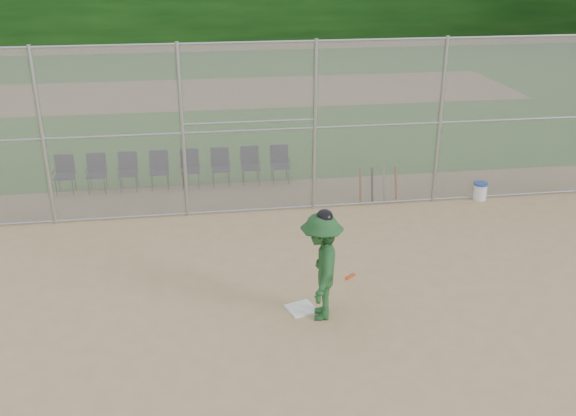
{
  "coord_description": "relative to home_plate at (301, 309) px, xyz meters",
  "views": [
    {
      "loc": [
        -1.73,
        -9.02,
        5.99
      ],
      "look_at": [
        0.0,
        2.5,
        1.1
      ],
      "focal_mm": 40.0,
      "sensor_mm": 36.0,
      "label": 1
    }
  ],
  "objects": [
    {
      "name": "chair_7",
      "position": [
        0.52,
        6.4,
        0.47
      ],
      "size": [
        0.54,
        0.52,
        0.96
      ],
      "primitive_type": null,
      "color": "#0F1738",
      "rests_on": "ground"
    },
    {
      "name": "chair_5",
      "position": [
        -1.06,
        6.4,
        0.47
      ],
      "size": [
        0.54,
        0.52,
        0.96
      ],
      "primitive_type": null,
      "color": "#0F1738",
      "rests_on": "ground"
    },
    {
      "name": "dirt_patch_far",
      "position": [
        0.06,
        17.48,
        -0.0
      ],
      "size": [
        24.0,
        24.0,
        0.0
      ],
      "primitive_type": "plane",
      "color": "tan",
      "rests_on": "ground"
    },
    {
      "name": "grass_strip",
      "position": [
        0.06,
        17.48,
        -0.0
      ],
      "size": [
        100.0,
        100.0,
        0.0
      ],
      "primitive_type": "plane",
      "color": "#26651E",
      "rests_on": "ground"
    },
    {
      "name": "water_cooler",
      "position": [
        5.26,
        4.43,
        0.21
      ],
      "size": [
        0.34,
        0.34,
        0.43
      ],
      "color": "white",
      "rests_on": "ground"
    },
    {
      "name": "chair_4",
      "position": [
        -1.85,
        6.4,
        0.47
      ],
      "size": [
        0.54,
        0.52,
        0.96
      ],
      "primitive_type": null,
      "color": "#0F1738",
      "rests_on": "ground"
    },
    {
      "name": "chair_1",
      "position": [
        -4.21,
        6.4,
        0.47
      ],
      "size": [
        0.54,
        0.52,
        0.96
      ],
      "primitive_type": null,
      "color": "#0F1738",
      "rests_on": "ground"
    },
    {
      "name": "chair_0",
      "position": [
        -5.0,
        6.4,
        0.47
      ],
      "size": [
        0.54,
        0.52,
        0.96
      ],
      "primitive_type": null,
      "color": "#0F1738",
      "rests_on": "ground"
    },
    {
      "name": "home_plate",
      "position": [
        0.0,
        0.0,
        0.0
      ],
      "size": [
        0.58,
        0.58,
        0.02
      ],
      "primitive_type": "cube",
      "rotation": [
        0.0,
        0.0,
        0.3
      ],
      "color": "white",
      "rests_on": "ground"
    },
    {
      "name": "backstop_fence",
      "position": [
        0.06,
        4.48,
        2.06
      ],
      "size": [
        16.09,
        0.09,
        4.0
      ],
      "color": "gray",
      "rests_on": "ground"
    },
    {
      "name": "spare_bats",
      "position": [
        2.71,
        4.72,
        0.41
      ],
      "size": [
        0.96,
        0.3,
        0.85
      ],
      "color": "#D84C14",
      "rests_on": "ground"
    },
    {
      "name": "chair_2",
      "position": [
        -3.42,
        6.4,
        0.47
      ],
      "size": [
        0.54,
        0.52,
        0.96
      ],
      "primitive_type": null,
      "color": "#0F1738",
      "rests_on": "ground"
    },
    {
      "name": "chair_6",
      "position": [
        -0.27,
        6.4,
        0.47
      ],
      "size": [
        0.54,
        0.52,
        0.96
      ],
      "primitive_type": null,
      "color": "#0F1738",
      "rests_on": "ground"
    },
    {
      "name": "chair_3",
      "position": [
        -2.64,
        6.4,
        0.47
      ],
      "size": [
        0.54,
        0.52,
        0.96
      ],
      "primitive_type": null,
      "color": "#0F1738",
      "rests_on": "ground"
    },
    {
      "name": "ground",
      "position": [
        0.06,
        -0.52,
        -0.01
      ],
      "size": [
        100.0,
        100.0,
        0.0
      ],
      "primitive_type": "plane",
      "color": "tan",
      "rests_on": "ground"
    },
    {
      "name": "batter_at_plate",
      "position": [
        0.29,
        -0.26,
        0.95
      ],
      "size": [
        1.06,
        1.45,
        1.98
      ],
      "color": "#1E4D23",
      "rests_on": "ground"
    }
  ]
}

